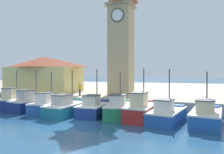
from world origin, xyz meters
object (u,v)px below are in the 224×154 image
object	(u,v)px
fishing_boat_far_left	(14,102)
warehouse_left	(44,74)
dock_worker_near_tower	(80,89)
fishing_boat_far_right	(206,116)
clock_tower	(121,35)
fishing_boat_right_inner	(142,110)
fishing_boat_left_inner	(48,105)
fishing_boat_left_outer	(31,103)
fishing_boat_mid_left	(68,108)
fishing_boat_mid_right	(119,109)
fishing_boat_right_outer	(167,114)
fishing_boat_center	(95,108)

from	to	relation	value
fishing_boat_far_left	warehouse_left	bearing A→B (deg)	107.24
warehouse_left	dock_worker_near_tower	distance (m)	8.75
fishing_boat_far_right	clock_tower	world-z (taller)	clock_tower
fishing_boat_right_inner	fishing_boat_left_inner	bearing A→B (deg)	179.58
fishing_boat_left_inner	clock_tower	world-z (taller)	clock_tower
fishing_boat_left_outer	fishing_boat_mid_left	size ratio (longest dim) A/B	0.89
fishing_boat_mid_right	warehouse_left	xyz separation A→B (m)	(-14.80, 8.62, 3.08)
fishing_boat_far_left	clock_tower	distance (m)	15.25
fishing_boat_left_outer	fishing_boat_left_inner	bearing A→B (deg)	-2.60
fishing_boat_far_left	fishing_boat_mid_right	world-z (taller)	fishing_boat_far_left
fishing_boat_mid_right	fishing_boat_far_right	distance (m)	7.18
fishing_boat_left_inner	dock_worker_near_tower	size ratio (longest dim) A/B	3.01
fishing_boat_left_outer	fishing_boat_mid_left	world-z (taller)	fishing_boat_left_outer
clock_tower	warehouse_left	size ratio (longest dim) A/B	1.49
fishing_boat_far_left	fishing_boat_right_outer	bearing A→B (deg)	-1.79
fishing_boat_center	clock_tower	xyz separation A→B (m)	(-0.27, 8.86, 8.26)
fishing_boat_mid_left	fishing_boat_right_outer	size ratio (longest dim) A/B	1.03
fishing_boat_mid_left	fishing_boat_right_inner	xyz separation A→B (m)	(7.00, 0.51, 0.12)
fishing_boat_left_outer	warehouse_left	xyz separation A→B (m)	(-5.03, 8.59, 3.07)
fishing_boat_far_left	fishing_boat_mid_right	bearing A→B (deg)	0.10
fishing_boat_far_right	fishing_boat_left_inner	bearing A→B (deg)	177.78
fishing_boat_right_inner	fishing_boat_right_outer	xyz separation A→B (m)	(2.17, -0.38, -0.15)
fishing_boat_right_outer	fishing_boat_far_right	xyz separation A→B (m)	(2.91, -0.11, 0.04)
fishing_boat_left_inner	fishing_boat_right_outer	bearing A→B (deg)	-2.21
fishing_boat_mid_left	dock_worker_near_tower	xyz separation A→B (m)	(-1.98, 5.97, 1.31)
fishing_boat_mid_left	clock_tower	xyz separation A→B (m)	(2.28, 9.38, 8.26)
fishing_boat_far_left	fishing_boat_left_inner	world-z (taller)	fishing_boat_far_left
dock_worker_near_tower	fishing_boat_right_outer	bearing A→B (deg)	-27.69
fishing_boat_right_inner	fishing_boat_far_right	size ratio (longest dim) A/B	1.01
fishing_boat_center	fishing_boat_right_outer	size ratio (longest dim) A/B	0.84
clock_tower	dock_worker_near_tower	bearing A→B (deg)	-141.32
fishing_boat_left_inner	fishing_boat_far_right	bearing A→B (deg)	-2.22
fishing_boat_left_inner	fishing_boat_center	bearing A→B (deg)	-0.62
fishing_boat_left_outer	fishing_boat_center	bearing A→B (deg)	-1.21
fishing_boat_mid_right	fishing_boat_right_outer	bearing A→B (deg)	-7.16
clock_tower	fishing_boat_mid_right	bearing A→B (deg)	-73.13
fishing_boat_left_inner	fishing_boat_mid_right	world-z (taller)	fishing_boat_left_inner
fishing_boat_left_outer	fishing_boat_right_outer	distance (m)	14.03
fishing_boat_right_outer	fishing_boat_left_inner	bearing A→B (deg)	177.79
fishing_boat_center	fishing_boat_mid_left	bearing A→B (deg)	-168.46
fishing_boat_mid_right	fishing_boat_center	bearing A→B (deg)	-176.79
fishing_boat_right_inner	fishing_boat_center	bearing A→B (deg)	179.80
fishing_boat_mid_left	fishing_boat_far_right	xyz separation A→B (m)	(12.08, 0.01, 0.01)
fishing_boat_right_outer	fishing_boat_center	bearing A→B (deg)	176.55
fishing_boat_mid_left	fishing_boat_center	size ratio (longest dim) A/B	1.23
fishing_boat_center	warehouse_left	world-z (taller)	warehouse_left
fishing_boat_center	warehouse_left	distance (m)	15.52
fishing_boat_left_inner	fishing_boat_mid_right	bearing A→B (deg)	0.59
fishing_boat_mid_right	fishing_boat_far_right	world-z (taller)	fishing_boat_far_right
fishing_boat_far_right	fishing_boat_right_inner	bearing A→B (deg)	174.40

